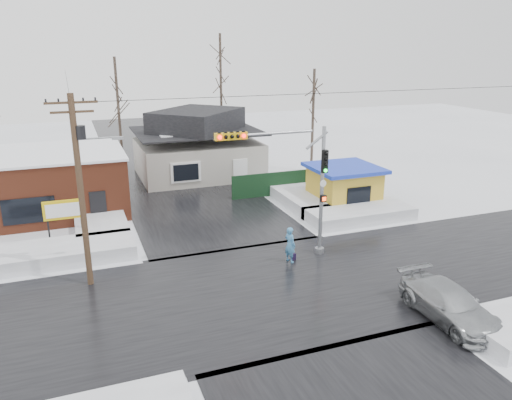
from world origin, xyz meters
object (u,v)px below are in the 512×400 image
object	(u,v)px
utility_pole	(81,181)
pedestrian	(290,245)
kiosk	(344,186)
traffic_signal	(296,176)
car	(449,304)
marquee_sign	(63,211)

from	to	relation	value
utility_pole	pedestrian	world-z (taller)	utility_pole
utility_pole	kiosk	xyz separation A→B (m)	(17.43, 6.49, -3.65)
utility_pole	traffic_signal	bearing A→B (deg)	-2.95
kiosk	traffic_signal	bearing A→B (deg)	-135.16
traffic_signal	pedestrian	xyz separation A→B (m)	(-0.45, -0.49, -3.57)
traffic_signal	kiosk	xyz separation A→B (m)	(7.07, 7.03, -3.08)
kiosk	car	bearing A→B (deg)	-103.87
marquee_sign	car	world-z (taller)	marquee_sign
traffic_signal	marquee_sign	bearing A→B (deg)	150.28
pedestrian	car	bearing A→B (deg)	-173.60
utility_pole	marquee_sign	distance (m)	6.87
traffic_signal	utility_pole	distance (m)	10.39
pedestrian	car	xyz separation A→B (m)	(3.79, -7.57, -0.24)
kiosk	car	size ratio (longest dim) A/B	0.92
utility_pole	pedestrian	bearing A→B (deg)	-5.87
utility_pole	kiosk	distance (m)	18.95
traffic_signal	kiosk	size ratio (longest dim) A/B	1.52
pedestrian	traffic_signal	bearing A→B (deg)	-63.22
traffic_signal	kiosk	distance (m)	10.43
pedestrian	utility_pole	bearing A→B (deg)	63.91
traffic_signal	utility_pole	world-z (taller)	utility_pole
kiosk	pedestrian	xyz separation A→B (m)	(-7.52, -7.51, -0.50)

